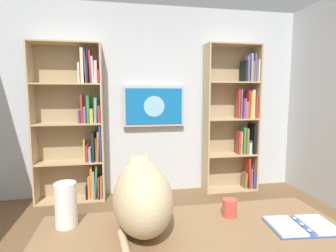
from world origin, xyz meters
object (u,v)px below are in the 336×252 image
at_px(bookshelf_left, 237,118).
at_px(wall_mounted_tv, 154,106).
at_px(open_binder, 302,226).
at_px(bookshelf_right, 78,125).
at_px(coffee_mug, 230,208).
at_px(cat, 142,193).
at_px(paper_towel_roll, 66,205).

relative_size(bookshelf_left, wall_mounted_tv, 2.47).
distance_m(bookshelf_left, open_binder, 2.73).
distance_m(bookshelf_right, coffee_mug, 2.66).
bearing_deg(cat, bookshelf_left, -124.10).
height_order(bookshelf_left, paper_towel_roll, bookshelf_left).
distance_m(bookshelf_right, cat, 2.51).
relative_size(bookshelf_right, cat, 3.26).
height_order(paper_towel_roll, coffee_mug, paper_towel_roll).
xyz_separation_m(open_binder, coffee_mug, (0.31, -0.19, 0.04)).
xyz_separation_m(cat, paper_towel_roll, (0.39, -0.08, -0.06)).
relative_size(cat, open_binder, 1.86).
bearing_deg(cat, coffee_mug, -176.19).
bearing_deg(coffee_mug, wall_mounted_tv, -87.57).
height_order(wall_mounted_tv, paper_towel_roll, wall_mounted_tv).
bearing_deg(wall_mounted_tv, open_binder, 98.94).
bearing_deg(cat, wall_mounted_tv, -98.86).
height_order(cat, coffee_mug, cat).
distance_m(bookshelf_left, bookshelf_right, 2.29).
bearing_deg(open_binder, wall_mounted_tv, -81.06).
distance_m(open_binder, paper_towel_roll, 1.23).
bearing_deg(open_binder, coffee_mug, -31.37).
xyz_separation_m(wall_mounted_tv, coffee_mug, (-0.11, 2.47, -0.47)).
bearing_deg(bookshelf_right, open_binder, 119.50).
bearing_deg(open_binder, bookshelf_right, -60.50).
bearing_deg(coffee_mug, cat, 3.81).
relative_size(wall_mounted_tv, paper_towel_roll, 3.78).
distance_m(bookshelf_right, paper_towel_roll, 2.36).
xyz_separation_m(bookshelf_left, cat, (1.64, 2.42, -0.15)).
relative_size(open_binder, paper_towel_roll, 1.51).
bearing_deg(bookshelf_left, cat, 55.90).
height_order(cat, open_binder, cat).
xyz_separation_m(bookshelf_right, coffee_mug, (-1.15, 2.39, -0.22)).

